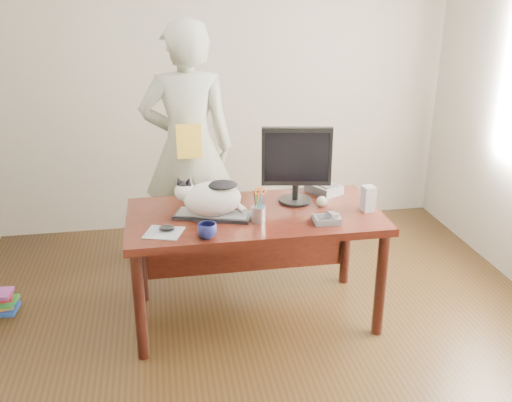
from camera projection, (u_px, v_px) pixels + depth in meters
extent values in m
plane|color=black|center=(272.00, 370.00, 3.32)|extent=(4.50, 4.50, 0.00)
plane|color=beige|center=(222.00, 77.00, 4.90)|extent=(4.00, 0.00, 4.00)
cube|color=black|center=(255.00, 217.00, 3.61)|extent=(1.60, 0.80, 0.05)
cylinder|color=black|center=(140.00, 307.00, 3.32)|extent=(0.07, 0.07, 0.70)
cylinder|color=black|center=(381.00, 285.00, 3.56)|extent=(0.07, 0.07, 0.70)
cylinder|color=black|center=(141.00, 255.00, 3.94)|extent=(0.07, 0.07, 0.70)
cylinder|color=black|center=(346.00, 239.00, 4.18)|extent=(0.07, 0.07, 0.70)
cube|color=black|center=(246.00, 239.00, 4.06)|extent=(1.45, 0.03, 0.50)
cube|color=black|center=(213.00, 215.00, 3.54)|extent=(0.50, 0.32, 0.02)
cube|color=#9C9CA0|center=(213.00, 213.00, 3.53)|extent=(0.46, 0.28, 0.01)
ellipsoid|color=white|center=(212.00, 199.00, 3.50)|extent=(0.41, 0.32, 0.22)
ellipsoid|color=white|center=(185.00, 191.00, 3.48)|extent=(0.16, 0.16, 0.12)
ellipsoid|color=black|center=(185.00, 185.00, 3.47)|extent=(0.11, 0.11, 0.05)
cone|color=black|center=(179.00, 181.00, 3.45)|extent=(0.08, 0.07, 0.07)
cone|color=black|center=(189.00, 182.00, 3.45)|extent=(0.07, 0.07, 0.07)
ellipsoid|color=black|center=(222.00, 185.00, 3.45)|extent=(0.23, 0.20, 0.05)
cylinder|color=white|center=(242.00, 208.00, 3.55)|extent=(0.07, 0.15, 0.05)
cylinder|color=black|center=(295.00, 200.00, 3.79)|extent=(0.26, 0.26, 0.02)
cylinder|color=black|center=(295.00, 192.00, 3.77)|extent=(0.05, 0.05, 0.10)
cube|color=black|center=(297.00, 156.00, 3.66)|extent=(0.45, 0.13, 0.38)
cube|color=black|center=(297.00, 158.00, 3.63)|extent=(0.41, 0.08, 0.32)
cylinder|color=#9C9CA2|center=(258.00, 214.00, 3.46)|extent=(0.09, 0.09, 0.10)
cylinder|color=black|center=(255.00, 201.00, 3.44)|extent=(0.03, 0.03, 0.14)
cylinder|color=#0C48AF|center=(261.00, 202.00, 3.42)|extent=(0.02, 0.03, 0.14)
cylinder|color=#A51717|center=(258.00, 201.00, 3.45)|extent=(0.01, 0.04, 0.14)
cylinder|color=#187919|center=(257.00, 202.00, 3.42)|extent=(0.02, 0.03, 0.14)
cylinder|color=#AFAFB4|center=(260.00, 200.00, 3.42)|extent=(0.02, 0.02, 0.11)
cylinder|color=#AFAFB4|center=(261.00, 200.00, 3.43)|extent=(0.01, 0.02, 0.11)
torus|color=orange|center=(258.00, 191.00, 3.40)|extent=(0.05, 0.02, 0.05)
torus|color=orange|center=(263.00, 191.00, 3.41)|extent=(0.05, 0.02, 0.05)
cube|color=#A9AEB5|center=(164.00, 233.00, 3.32)|extent=(0.26, 0.24, 0.00)
ellipsoid|color=black|center=(167.00, 228.00, 3.33)|extent=(0.11, 0.09, 0.04)
imported|color=#0D1136|center=(207.00, 231.00, 3.24)|extent=(0.15, 0.15, 0.09)
cube|color=slate|center=(327.00, 219.00, 3.45)|extent=(0.17, 0.12, 0.04)
cube|color=#47474A|center=(323.00, 217.00, 3.43)|extent=(0.07, 0.08, 0.01)
cube|color=#AFAFB4|center=(333.00, 214.00, 3.45)|extent=(0.05, 0.14, 0.05)
cube|color=#AFAEB1|center=(368.00, 199.00, 3.61)|extent=(0.08, 0.09, 0.16)
sphere|color=beige|center=(322.00, 201.00, 3.70)|extent=(0.07, 0.07, 0.07)
cube|color=#541618|center=(224.00, 198.00, 3.81)|extent=(0.24, 0.21, 0.03)
cube|color=#51321B|center=(225.00, 194.00, 3.80)|extent=(0.21, 0.18, 0.03)
cube|color=silver|center=(222.00, 191.00, 3.79)|extent=(0.15, 0.14, 0.02)
cube|color=slate|center=(324.00, 188.00, 3.94)|extent=(0.25, 0.27, 0.06)
cube|color=#47474A|center=(327.00, 185.00, 3.90)|extent=(0.15, 0.15, 0.01)
imported|color=silver|center=(188.00, 149.00, 4.26)|extent=(0.70, 0.46, 1.90)
cube|color=yellow|center=(189.00, 141.00, 4.07)|extent=(0.18, 0.11, 0.25)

